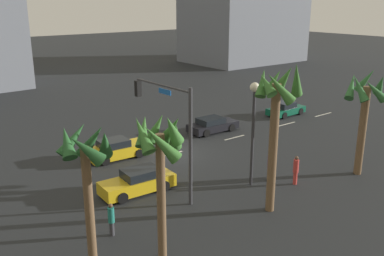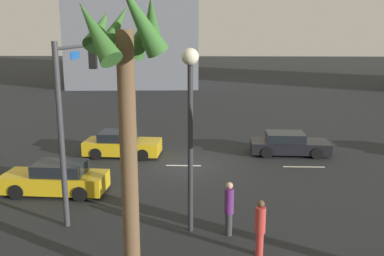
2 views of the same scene
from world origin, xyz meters
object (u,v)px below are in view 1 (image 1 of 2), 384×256
(car_3, at_px, (285,109))
(palm_tree_1, at_px, (86,161))
(palm_tree_0, at_px, (364,102))
(car_1, at_px, (138,182))
(pedestrian_0, at_px, (111,219))
(palm_tree_2, at_px, (276,106))
(traffic_signal, at_px, (170,120))
(streetlamp, at_px, (254,115))
(palm_tree_3, at_px, (160,148))
(car_0, at_px, (116,149))
(car_2, at_px, (212,125))
(pedestrian_1, at_px, (270,165))
(pedestrian_2, at_px, (296,169))

(car_3, bearing_deg, palm_tree_1, 24.50)
(palm_tree_0, bearing_deg, car_1, -26.57)
(pedestrian_0, distance_m, palm_tree_2, 9.68)
(traffic_signal, distance_m, palm_tree_2, 5.91)
(palm_tree_0, bearing_deg, traffic_signal, -23.91)
(car_1, xyz_separation_m, palm_tree_1, (5.36, 5.44, 4.24))
(streetlamp, distance_m, palm_tree_3, 9.14)
(car_0, xyz_separation_m, streetlamp, (-4.21, 9.08, 3.75))
(car_2, height_order, streetlamp, streetlamp)
(pedestrian_0, xyz_separation_m, palm_tree_1, (1.89, 2.07, 4.00))
(car_3, relative_size, palm_tree_0, 0.59)
(pedestrian_1, relative_size, palm_tree_3, 0.29)
(streetlamp, xyz_separation_m, pedestrian_2, (-2.20, 1.57, -3.43))
(car_3, bearing_deg, car_0, 1.43)
(car_3, bearing_deg, palm_tree_0, 58.10)
(pedestrian_0, bearing_deg, palm_tree_2, 159.72)
(traffic_signal, xyz_separation_m, palm_tree_2, (-2.96, 4.94, 1.32))
(car_3, height_order, streetlamp, streetlamp)
(traffic_signal, bearing_deg, palm_tree_3, 51.51)
(palm_tree_1, bearing_deg, traffic_signal, -148.81)
(pedestrian_1, bearing_deg, pedestrian_2, 124.78)
(streetlamp, bearing_deg, palm_tree_0, 155.98)
(palm_tree_2, bearing_deg, palm_tree_0, -179.81)
(car_1, height_order, car_3, car_1)
(traffic_signal, distance_m, pedestrian_2, 8.31)
(pedestrian_1, relative_size, pedestrian_2, 1.05)
(pedestrian_0, relative_size, palm_tree_0, 0.24)
(palm_tree_3, bearing_deg, car_1, -112.34)
(pedestrian_0, bearing_deg, pedestrian_2, 172.59)
(pedestrian_1, relative_size, palm_tree_1, 0.30)
(car_1, height_order, pedestrian_1, pedestrian_1)
(palm_tree_0, relative_size, palm_tree_2, 0.84)
(car_0, xyz_separation_m, pedestrian_1, (-5.53, 9.38, 0.38))
(car_2, relative_size, pedestrian_1, 2.32)
(palm_tree_0, distance_m, palm_tree_3, 15.16)
(car_1, distance_m, traffic_signal, 4.24)
(streetlamp, bearing_deg, pedestrian_0, 0.41)
(traffic_signal, distance_m, streetlamp, 4.89)
(pedestrian_2, bearing_deg, palm_tree_1, 2.39)
(traffic_signal, distance_m, pedestrian_1, 7.08)
(pedestrian_2, distance_m, palm_tree_3, 11.63)
(car_3, distance_m, streetlamp, 17.67)
(car_3, distance_m, palm_tree_3, 26.59)
(palm_tree_0, bearing_deg, streetlamp, -24.02)
(palm_tree_2, bearing_deg, car_0, -77.40)
(streetlamp, xyz_separation_m, palm_tree_0, (-6.60, 2.94, 0.37))
(palm_tree_3, bearing_deg, pedestrian_2, -171.65)
(car_2, height_order, car_3, car_3)
(car_0, relative_size, palm_tree_0, 0.63)
(palm_tree_3, bearing_deg, palm_tree_1, -20.56)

